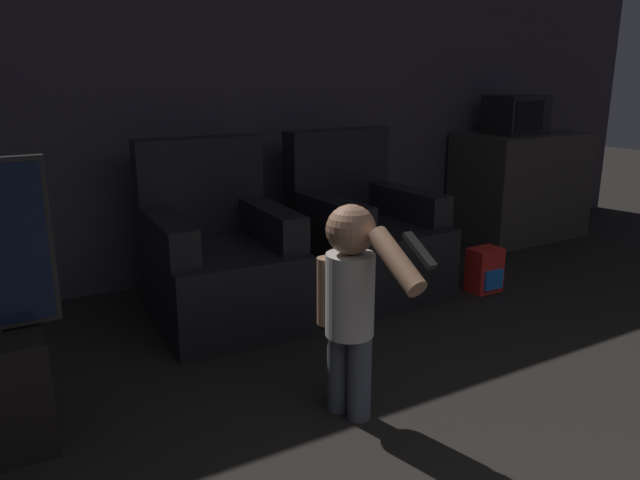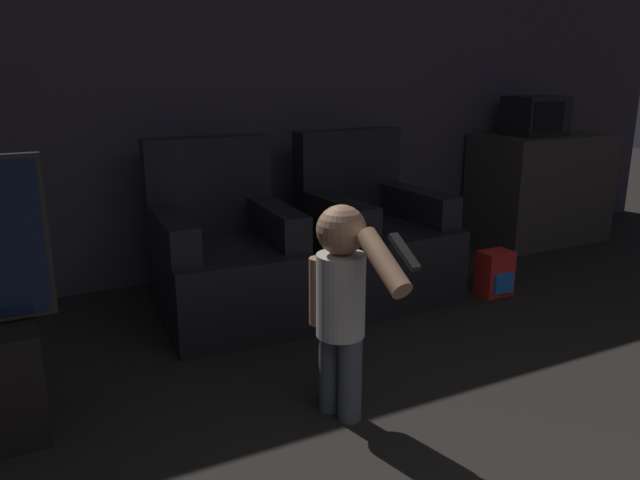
{
  "view_description": "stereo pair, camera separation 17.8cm",
  "coord_description": "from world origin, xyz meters",
  "px_view_note": "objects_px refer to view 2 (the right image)",
  "views": [
    {
      "loc": [
        -1.64,
        0.43,
        1.43
      ],
      "look_at": [
        -0.1,
        3.03,
        0.59
      ],
      "focal_mm": 35.0,
      "sensor_mm": 36.0,
      "label": 1
    },
    {
      "loc": [
        -1.49,
        0.35,
        1.43
      ],
      "look_at": [
        -0.1,
        3.03,
        0.59
      ],
      "focal_mm": 35.0,
      "sensor_mm": 36.0,
      "label": 2
    }
  ],
  "objects_px": {
    "armchair_left": "(224,259)",
    "person_toddler": "(342,296)",
    "armchair_right": "(372,238)",
    "toy_backpack": "(495,273)",
    "microwave": "(535,116)"
  },
  "relations": [
    {
      "from": "armchair_left",
      "to": "toy_backpack",
      "type": "height_order",
      "value": "armchair_left"
    },
    {
      "from": "armchair_left",
      "to": "microwave",
      "type": "xyz_separation_m",
      "value": [
        2.81,
        0.41,
        0.71
      ]
    },
    {
      "from": "armchair_left",
      "to": "person_toddler",
      "type": "height_order",
      "value": "armchair_left"
    },
    {
      "from": "armchair_right",
      "to": "person_toddler",
      "type": "height_order",
      "value": "armchair_right"
    },
    {
      "from": "microwave",
      "to": "toy_backpack",
      "type": "bearing_deg",
      "value": -142.48
    },
    {
      "from": "armchair_right",
      "to": "toy_backpack",
      "type": "distance_m",
      "value": 0.83
    },
    {
      "from": "person_toddler",
      "to": "toy_backpack",
      "type": "distance_m",
      "value": 1.84
    },
    {
      "from": "toy_backpack",
      "to": "person_toddler",
      "type": "bearing_deg",
      "value": -153.02
    },
    {
      "from": "armchair_left",
      "to": "person_toddler",
      "type": "distance_m",
      "value": 1.3
    },
    {
      "from": "armchair_right",
      "to": "microwave",
      "type": "distance_m",
      "value": 1.97
    },
    {
      "from": "armchair_right",
      "to": "person_toddler",
      "type": "bearing_deg",
      "value": -128.52
    },
    {
      "from": "armchair_left",
      "to": "toy_backpack",
      "type": "distance_m",
      "value": 1.74
    },
    {
      "from": "toy_backpack",
      "to": "microwave",
      "type": "xyz_separation_m",
      "value": [
        1.14,
        0.88,
        0.91
      ]
    },
    {
      "from": "armchair_left",
      "to": "microwave",
      "type": "distance_m",
      "value": 2.93
    },
    {
      "from": "person_toddler",
      "to": "microwave",
      "type": "relative_size",
      "value": 2.03
    }
  ]
}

